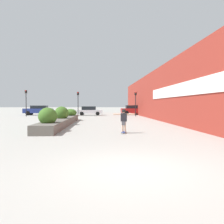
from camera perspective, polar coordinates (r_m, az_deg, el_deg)
ground_plane at (r=5.89m, az=5.21°, el=-14.72°), size 300.00×300.00×0.00m
building_wall_right at (r=24.18m, az=12.52°, el=4.57°), size 0.67×49.19×5.67m
planter_box at (r=18.69m, az=-12.99°, el=-1.84°), size 1.42×13.34×1.55m
skateboard at (r=12.93m, az=3.09°, el=-5.27°), size 0.40×0.76×0.10m
skateboarder at (r=12.85m, az=3.10°, el=-1.58°), size 1.22×0.42×1.33m
car_leftmost at (r=37.70m, az=-18.66°, el=0.49°), size 4.49×1.95×1.57m
car_center_left at (r=36.72m, az=5.57°, el=0.58°), size 4.16×2.00×1.61m
car_center_right at (r=41.75m, az=13.26°, el=0.54°), size 4.42×1.99×1.39m
car_rightmost at (r=35.47m, az=-5.88°, el=0.35°), size 4.06×1.91×1.43m
traffic_light_left at (r=32.50m, az=-8.87°, el=3.18°), size 0.28×0.30×3.58m
traffic_light_right at (r=32.29m, az=6.17°, el=3.17°), size 0.28×0.30×3.56m
traffic_light_far_left at (r=34.08m, az=-21.55°, el=3.23°), size 0.28×0.30×3.81m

